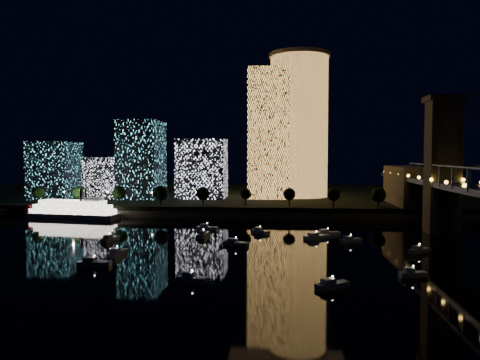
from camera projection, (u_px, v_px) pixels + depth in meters
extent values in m
plane|color=black|center=(259.00, 260.00, 127.92)|extent=(520.00, 520.00, 0.00)
cube|color=black|center=(271.00, 197.00, 286.94)|extent=(420.00, 160.00, 5.00)
cube|color=#6B5E4C|center=(267.00, 215.00, 209.41)|extent=(420.00, 6.00, 3.00)
cylinder|color=#E69D49|center=(299.00, 127.00, 261.50)|extent=(32.00, 32.00, 77.39)
cylinder|color=#6B5E4C|center=(300.00, 56.00, 259.25)|extent=(34.00, 34.00, 2.00)
cube|color=#E69D49|center=(269.00, 134.00, 253.10)|extent=(21.79, 21.79, 69.32)
cube|color=white|center=(202.00, 168.00, 255.44)|extent=(25.96, 21.96, 31.95)
cube|color=#5DE8FF|center=(142.00, 159.00, 253.64)|extent=(20.86, 27.12, 41.72)
cube|color=white|center=(109.00, 177.00, 256.21)|extent=(21.97, 19.97, 21.97)
cube|color=#5DE8FF|center=(55.00, 170.00, 252.94)|extent=(21.76, 23.94, 30.47)
cube|color=#6B5E4C|center=(443.00, 167.00, 170.74)|extent=(11.00, 9.00, 48.00)
cube|color=#6B5E4C|center=(444.00, 99.00, 169.32)|extent=(13.00, 11.00, 2.00)
cube|color=#6B5E4C|center=(405.00, 191.00, 221.18)|extent=(12.00, 40.00, 23.00)
cube|color=navy|center=(470.00, 180.00, 133.51)|extent=(0.50, 0.50, 7.00)
cube|color=navy|center=(442.00, 176.00, 157.38)|extent=(0.50, 0.50, 7.00)
cube|color=navy|center=(420.00, 173.00, 181.25)|extent=(0.50, 0.50, 7.00)
sphere|color=yellow|center=(431.00, 180.00, 166.47)|extent=(1.20, 1.20, 1.20)
sphere|color=yellow|center=(399.00, 174.00, 211.24)|extent=(1.20, 1.20, 1.20)
cube|color=silver|center=(73.00, 216.00, 211.14)|extent=(43.66, 16.02, 2.13)
cube|color=white|center=(73.00, 211.00, 211.03)|extent=(40.01, 14.61, 1.96)
cube|color=white|center=(73.00, 207.00, 210.91)|extent=(36.36, 13.20, 1.96)
cube|color=white|center=(73.00, 202.00, 210.80)|extent=(30.96, 11.53, 1.96)
cube|color=silver|center=(94.00, 199.00, 208.23)|extent=(7.83, 6.33, 1.60)
cylinder|color=black|center=(81.00, 195.00, 207.63)|extent=(1.24, 1.24, 5.34)
cylinder|color=black|center=(85.00, 194.00, 211.08)|extent=(1.24, 1.24, 5.34)
cylinder|color=maroon|center=(32.00, 211.00, 216.01)|extent=(7.35, 8.84, 6.22)
cube|color=silver|center=(351.00, 241.00, 152.97)|extent=(7.88, 6.60, 1.20)
cube|color=silver|center=(348.00, 238.00, 152.31)|extent=(3.43, 3.26, 1.00)
sphere|color=white|center=(351.00, 235.00, 152.86)|extent=(0.36, 0.36, 0.36)
cube|color=silver|center=(260.00, 232.00, 170.24)|extent=(7.06, 6.96, 1.20)
cube|color=silver|center=(258.00, 228.00, 171.03)|extent=(3.25, 3.23, 1.00)
sphere|color=white|center=(260.00, 226.00, 170.12)|extent=(0.36, 0.36, 0.36)
cube|color=silver|center=(207.00, 228.00, 178.47)|extent=(8.17, 3.42, 1.20)
cube|color=silver|center=(204.00, 225.00, 178.64)|extent=(2.99, 2.36, 1.00)
sphere|color=white|center=(207.00, 223.00, 178.35)|extent=(0.36, 0.36, 0.36)
cube|color=silver|center=(94.00, 263.00, 121.28)|extent=(8.60, 2.98, 1.20)
cube|color=silver|center=(90.00, 259.00, 121.29)|extent=(3.05, 2.30, 1.00)
sphere|color=white|center=(94.00, 256.00, 121.17)|extent=(0.36, 0.36, 0.36)
cube|color=silver|center=(328.00, 233.00, 166.57)|extent=(8.99, 5.04, 1.20)
cube|color=silver|center=(324.00, 231.00, 166.26)|extent=(3.50, 2.98, 1.00)
sphere|color=white|center=(328.00, 228.00, 166.46)|extent=(0.36, 0.36, 0.36)
cube|color=silver|center=(413.00, 274.00, 110.22)|extent=(6.77, 3.21, 1.20)
cube|color=silver|center=(409.00, 270.00, 110.06)|extent=(2.54, 2.07, 1.00)
sphere|color=white|center=(413.00, 266.00, 110.10)|extent=(0.36, 0.36, 0.36)
cube|color=silver|center=(117.00, 253.00, 133.76)|extent=(3.61, 8.74, 1.20)
cube|color=silver|center=(115.00, 250.00, 132.45)|extent=(2.51, 3.19, 1.00)
sphere|color=white|center=(117.00, 246.00, 133.65)|extent=(0.36, 0.36, 0.36)
cube|color=silver|center=(110.00, 239.00, 155.65)|extent=(4.08, 8.06, 1.20)
cube|color=silver|center=(108.00, 236.00, 154.49)|extent=(2.54, 3.07, 1.00)
sphere|color=white|center=(110.00, 233.00, 155.54)|extent=(0.36, 0.36, 0.36)
cube|color=silver|center=(333.00, 285.00, 101.04)|extent=(8.08, 6.45, 1.20)
cube|color=silver|center=(328.00, 281.00, 100.42)|extent=(3.47, 3.25, 1.00)
sphere|color=white|center=(333.00, 276.00, 100.93)|extent=(0.36, 0.36, 0.36)
cube|color=silver|center=(192.00, 279.00, 105.82)|extent=(7.04, 3.97, 1.20)
cube|color=silver|center=(188.00, 274.00, 106.12)|extent=(2.75, 2.34, 1.00)
sphere|color=white|center=(192.00, 271.00, 105.70)|extent=(0.36, 0.36, 0.36)
cube|color=silver|center=(419.00, 251.00, 137.10)|extent=(7.47, 6.34, 1.20)
cube|color=silver|center=(417.00, 247.00, 136.46)|extent=(3.27, 3.12, 1.00)
sphere|color=white|center=(420.00, 244.00, 136.99)|extent=(0.36, 0.36, 0.36)
cube|color=silver|center=(236.00, 244.00, 147.83)|extent=(8.57, 5.53, 1.20)
cube|color=silver|center=(232.00, 240.00, 148.33)|extent=(3.46, 3.06, 1.00)
sphere|color=white|center=(236.00, 237.00, 147.72)|extent=(0.36, 0.36, 0.36)
cube|color=silver|center=(316.00, 237.00, 159.53)|extent=(9.15, 7.70, 1.20)
cube|color=silver|center=(313.00, 234.00, 158.77)|extent=(3.99, 3.80, 1.00)
sphere|color=white|center=(316.00, 231.00, 159.42)|extent=(0.36, 0.36, 0.36)
cube|color=silver|center=(203.00, 235.00, 163.96)|extent=(3.80, 8.37, 1.20)
cube|color=silver|center=(202.00, 232.00, 162.72)|extent=(2.51, 3.11, 1.00)
sphere|color=white|center=(203.00, 229.00, 163.85)|extent=(0.36, 0.36, 0.36)
cylinder|color=black|center=(38.00, 200.00, 224.47)|extent=(0.70, 0.70, 4.00)
sphere|color=black|center=(38.00, 192.00, 224.28)|extent=(5.97, 5.97, 5.97)
cylinder|color=black|center=(79.00, 200.00, 222.76)|extent=(0.70, 0.70, 4.00)
sphere|color=black|center=(79.00, 193.00, 222.56)|extent=(6.13, 6.13, 6.13)
cylinder|color=black|center=(119.00, 200.00, 221.05)|extent=(0.70, 0.70, 4.00)
sphere|color=black|center=(119.00, 193.00, 220.85)|extent=(6.59, 6.59, 6.59)
cylinder|color=black|center=(161.00, 201.00, 219.34)|extent=(0.70, 0.70, 4.00)
sphere|color=black|center=(161.00, 193.00, 219.14)|extent=(6.99, 6.99, 6.99)
cylinder|color=black|center=(203.00, 201.00, 217.63)|extent=(0.70, 0.70, 4.00)
sphere|color=black|center=(203.00, 193.00, 217.43)|extent=(6.36, 6.36, 6.36)
cylinder|color=black|center=(246.00, 201.00, 215.92)|extent=(0.70, 0.70, 4.00)
sphere|color=black|center=(246.00, 194.00, 215.72)|extent=(5.05, 5.05, 5.05)
cylinder|color=black|center=(289.00, 202.00, 214.21)|extent=(0.70, 0.70, 4.00)
sphere|color=black|center=(289.00, 194.00, 214.01)|extent=(5.64, 5.64, 5.64)
cylinder|color=black|center=(333.00, 202.00, 212.50)|extent=(0.70, 0.70, 4.00)
sphere|color=black|center=(334.00, 194.00, 212.30)|extent=(5.90, 5.90, 5.90)
cylinder|color=black|center=(378.00, 203.00, 210.78)|extent=(0.70, 0.70, 4.00)
sphere|color=black|center=(378.00, 195.00, 210.59)|extent=(6.91, 6.91, 6.91)
cylinder|color=black|center=(64.00, 197.00, 229.56)|extent=(0.24, 0.24, 5.00)
sphere|color=#FFCC7F|center=(64.00, 192.00, 229.40)|extent=(0.70, 0.70, 0.70)
cylinder|color=black|center=(108.00, 198.00, 227.68)|extent=(0.24, 0.24, 5.00)
sphere|color=#FFCC7F|center=(108.00, 192.00, 227.52)|extent=(0.70, 0.70, 0.70)
cylinder|color=black|center=(152.00, 198.00, 225.79)|extent=(0.24, 0.24, 5.00)
sphere|color=#FFCC7F|center=(152.00, 192.00, 225.63)|extent=(0.70, 0.70, 0.70)
cylinder|color=black|center=(197.00, 199.00, 223.91)|extent=(0.24, 0.24, 5.00)
sphere|color=#FFCC7F|center=(197.00, 193.00, 223.75)|extent=(0.70, 0.70, 0.70)
cylinder|color=black|center=(243.00, 199.00, 222.03)|extent=(0.24, 0.24, 5.00)
sphere|color=#FFCC7F|center=(243.00, 193.00, 221.87)|extent=(0.70, 0.70, 0.70)
cylinder|color=black|center=(289.00, 199.00, 220.15)|extent=(0.24, 0.24, 5.00)
sphere|color=#FFCC7F|center=(289.00, 193.00, 219.99)|extent=(0.70, 0.70, 0.70)
cylinder|color=black|center=(336.00, 200.00, 218.26)|extent=(0.24, 0.24, 5.00)
sphere|color=#FFCC7F|center=(336.00, 194.00, 218.11)|extent=(0.70, 0.70, 0.70)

